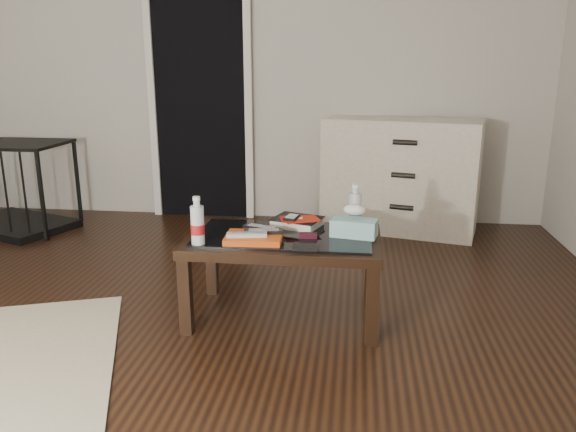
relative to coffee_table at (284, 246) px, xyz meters
name	(u,v)px	position (x,y,z in m)	size (l,w,h in m)	color
ground	(150,354)	(-0.58, -0.48, -0.40)	(5.00, 5.00, 0.00)	black
doorway	(200,99)	(-0.98, 1.98, 0.63)	(0.90, 0.08, 2.07)	black
coffee_table	(284,246)	(0.00, 0.00, 0.00)	(1.00, 0.60, 0.46)	black
dresser	(401,175)	(0.72, 1.75, 0.05)	(1.29, 0.78, 0.90)	beige
pet_crate	(13,201)	(-2.42, 1.38, -0.17)	(1.05, 0.88, 0.71)	black
magazines	(254,238)	(-0.14, -0.13, 0.08)	(0.28, 0.21, 0.03)	#BF4612
remote_silver	(247,234)	(-0.16, -0.16, 0.11)	(0.20, 0.05, 0.02)	#B3B3B8
remote_black_front	(264,231)	(-0.09, -0.09, 0.11)	(0.20, 0.05, 0.02)	black
remote_black_back	(262,228)	(-0.11, -0.03, 0.11)	(0.20, 0.05, 0.02)	black
textbook	(297,222)	(0.05, 0.16, 0.09)	(0.25, 0.20, 0.05)	black
dvd_mailers	(298,219)	(0.06, 0.14, 0.11)	(0.19, 0.14, 0.01)	#B3200B
ipod	(292,217)	(0.03, 0.12, 0.12)	(0.06, 0.10, 0.02)	black
flip_phone	(308,235)	(0.13, -0.04, 0.08)	(0.09, 0.05, 0.02)	black
wallet	(305,247)	(0.13, -0.23, 0.07)	(0.12, 0.07, 0.02)	black
water_bottle_left	(197,220)	(-0.40, -0.21, 0.18)	(0.07, 0.07, 0.24)	silver
water_bottle_right	(355,206)	(0.36, 0.17, 0.18)	(0.07, 0.07, 0.24)	silver
tissue_box	(354,228)	(0.36, 0.01, 0.11)	(0.23, 0.12, 0.09)	teal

